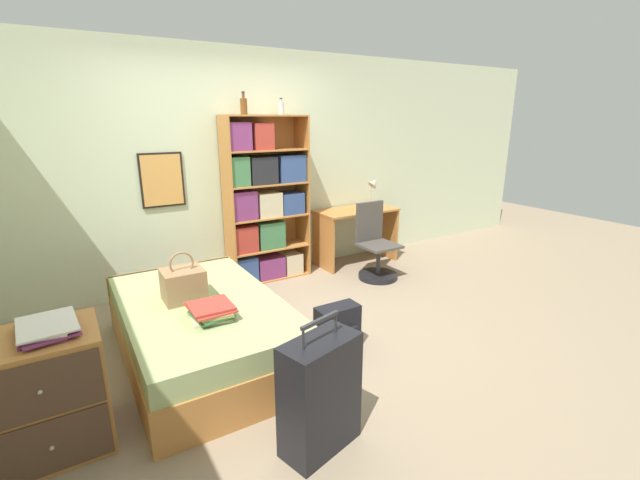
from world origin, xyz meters
The scene contains 15 objects.
ground_plane centered at (0.00, 0.00, 0.00)m, with size 14.00×14.00×0.00m, color gray.
wall_back centered at (0.00, 1.58, 1.30)m, with size 10.00×0.09×2.60m.
bed centered at (-0.78, 0.02, 0.24)m, with size 1.15×1.90×0.48m.
handbag centered at (-0.88, 0.09, 0.61)m, with size 0.31×0.26×0.39m.
book_stack_on_bed centered at (-0.80, -0.33, 0.54)m, with size 0.30×0.37×0.11m.
suitcase centered at (-0.50, -1.32, 0.35)m, with size 0.51×0.35×0.82m.
dresser centered at (-1.82, -0.53, 0.36)m, with size 0.61×0.52×0.72m.
magazine_pile_on_dresser centered at (-1.76, -0.52, 0.75)m, with size 0.32×0.39×0.06m.
bookcase centered at (0.36, 1.35, 0.89)m, with size 0.95×0.35×1.88m.
bottle_green centered at (0.21, 1.40, 1.97)m, with size 0.07×0.07×0.24m.
bottle_brown centered at (0.65, 1.39, 1.95)m, with size 0.07×0.07×0.18m.
desk centered at (1.63, 1.27, 0.49)m, with size 1.04×0.53×0.72m.
desk_lamp centered at (1.92, 1.31, 0.97)m, with size 0.20×0.15×0.40m.
desk_chair centered at (1.50, 0.69, 0.29)m, with size 0.46×0.46×0.90m.
backpack centered at (0.20, -0.46, 0.19)m, with size 0.36×0.21×0.38m.
Camera 1 is at (-1.58, -3.09, 1.86)m, focal length 24.00 mm.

